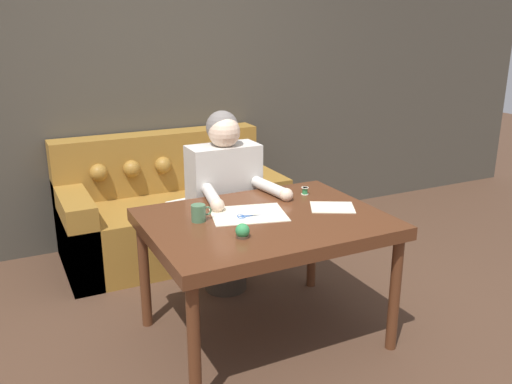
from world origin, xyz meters
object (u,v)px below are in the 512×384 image
at_px(mug, 199,213).
at_px(thread_spool, 305,191).
at_px(dining_table, 265,230).
at_px(person, 225,202).
at_px(scissors, 248,216).
at_px(pin_cushion, 243,231).
at_px(couch, 170,213).

distance_m(mug, thread_spool, 0.75).
relative_size(dining_table, person, 1.05).
relative_size(person, scissors, 5.97).
relative_size(scissors, mug, 1.78).
bearing_deg(person, mug, -125.31).
bearing_deg(pin_cushion, mug, 109.53).
relative_size(person, pin_cushion, 16.82).
bearing_deg(scissors, couch, 91.13).
distance_m(person, mug, 0.66).
bearing_deg(thread_spool, person, 134.68).
bearing_deg(scissors, person, 79.38).
distance_m(dining_table, scissors, 0.12).
bearing_deg(mug, thread_spool, 11.33).
height_order(dining_table, couch, couch).
xyz_separation_m(person, scissors, (-0.11, -0.58, 0.11)).
bearing_deg(scissors, thread_spool, 23.04).
bearing_deg(person, dining_table, -92.93).
relative_size(couch, mug, 14.32).
relative_size(couch, thread_spool, 35.97).
height_order(dining_table, mug, mug).
bearing_deg(couch, mug, -100.34).
relative_size(thread_spool, pin_cushion, 0.63).
xyz_separation_m(person, thread_spool, (0.37, -0.37, 0.13)).
bearing_deg(person, pin_cushion, -107.43).
relative_size(person, mug, 10.64).
relative_size(dining_table, scissors, 6.26).
bearing_deg(scissors, mug, 168.08).
bearing_deg(person, couch, 99.98).
bearing_deg(thread_spool, pin_cushion, -144.12).
bearing_deg(couch, dining_table, -85.78).
bearing_deg(dining_table, pin_cushion, -138.35).
bearing_deg(thread_spool, mug, -168.67).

